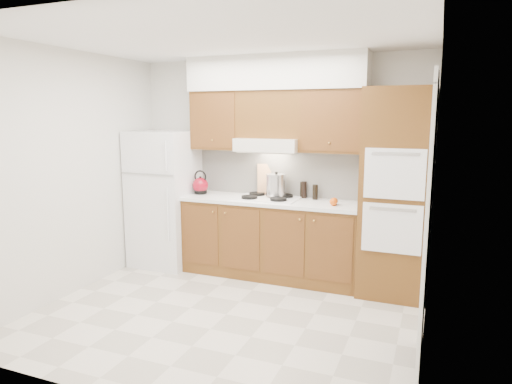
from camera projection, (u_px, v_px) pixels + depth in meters
floor at (226, 314)px, 4.45m from camera, size 3.60×3.60×0.00m
ceiling at (223, 37)px, 4.01m from camera, size 3.60×3.60×0.00m
wall_back at (278, 166)px, 5.60m from camera, size 3.60×0.02×2.60m
wall_left at (73, 174)px, 4.89m from camera, size 0.02×3.00×2.60m
wall_right at (432, 195)px, 3.57m from camera, size 0.02×3.00×2.60m
fridge at (165, 198)px, 5.86m from camera, size 0.75×0.72×1.72m
base_cabinets at (271, 239)px, 5.46m from camera, size 2.11×0.60×0.90m
countertop at (271, 201)px, 5.37m from camera, size 2.13×0.62×0.04m
backsplash at (279, 173)px, 5.59m from camera, size 2.11×0.03×0.56m
oven_cabinet at (396, 194)px, 4.81m from camera, size 0.70×0.65×2.20m
upper_cab_left at (219, 121)px, 5.62m from camera, size 0.63×0.33×0.70m
upper_cab_right at (334, 121)px, 5.10m from camera, size 0.73×0.33×0.70m
range_hood at (270, 145)px, 5.36m from camera, size 0.75×0.45×0.15m
upper_cab_over_hood at (271, 115)px, 5.35m from camera, size 0.75×0.33×0.55m
soffit at (275, 73)px, 5.24m from camera, size 2.13×0.36×0.40m
cooktop at (267, 198)px, 5.40m from camera, size 0.74×0.50×0.01m
doorway at (427, 237)px, 3.30m from camera, size 0.02×0.90×2.10m
wall_clock at (438, 88)px, 3.94m from camera, size 0.02×0.30×0.30m
kettle at (200, 185)px, 5.71m from camera, size 0.26×0.26×0.20m
cutting_board at (269, 179)px, 5.62m from camera, size 0.30×0.20×0.37m
stock_pot at (276, 185)px, 5.43m from camera, size 0.27×0.27×0.25m
condiment_a at (302, 190)px, 5.46m from camera, size 0.07×0.07×0.19m
condiment_b at (304, 190)px, 5.43m from camera, size 0.07×0.07×0.20m
condiment_c at (315, 192)px, 5.34m from camera, size 0.08×0.08×0.18m
orange_near at (334, 202)px, 4.98m from camera, size 0.11×0.11×0.09m
orange_far at (334, 201)px, 5.05m from camera, size 0.09×0.09×0.08m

